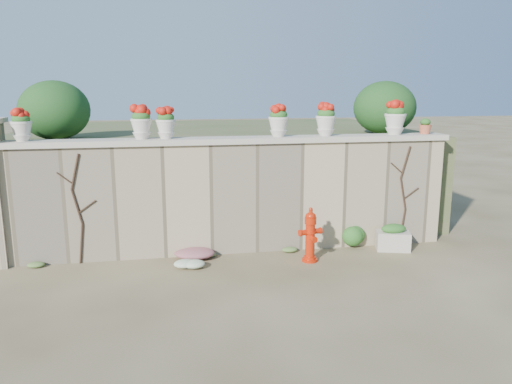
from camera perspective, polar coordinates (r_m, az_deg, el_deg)
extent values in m
plane|color=brown|center=(7.69, -0.68, -10.89)|extent=(80.00, 80.00, 0.00)
cube|color=tan|center=(9.08, -2.62, -0.67)|extent=(8.00, 0.40, 2.00)
cube|color=beige|center=(8.91, -2.68, 5.93)|extent=(8.10, 0.52, 0.10)
cube|color=#384C23|center=(12.21, -4.67, 2.57)|extent=(9.00, 6.00, 2.00)
ellipsoid|color=#143814|center=(10.19, -22.02, 8.66)|extent=(1.30, 1.30, 1.10)
ellipsoid|color=#143814|center=(11.00, 14.47, 9.33)|extent=(1.30, 1.30, 1.10)
cylinder|color=black|center=(9.08, -19.33, -5.60)|extent=(0.12, 0.04, 0.70)
cylinder|color=black|center=(8.92, -19.78, -1.62)|extent=(0.17, 0.04, 0.61)
cylinder|color=black|center=(8.80, -19.99, 2.18)|extent=(0.18, 0.04, 0.61)
cylinder|color=black|center=(8.89, -18.73, -1.58)|extent=(0.30, 0.02, 0.22)
cylinder|color=black|center=(8.85, -21.06, 1.50)|extent=(0.25, 0.02, 0.21)
cylinder|color=black|center=(10.00, 16.37, -3.82)|extent=(0.12, 0.04, 0.70)
cylinder|color=black|center=(9.83, 16.46, -0.18)|extent=(0.17, 0.04, 0.61)
cylinder|color=black|center=(9.74, 16.72, 3.28)|extent=(0.18, 0.04, 0.61)
cylinder|color=black|center=(9.91, 17.31, -0.14)|extent=(0.30, 0.02, 0.22)
cylinder|color=black|center=(9.67, 15.76, 2.68)|extent=(0.25, 0.02, 0.21)
cylinder|color=#B91E07|center=(8.83, 6.15, -7.70)|extent=(0.27, 0.27, 0.05)
cylinder|color=#B91E07|center=(8.72, 6.20, -5.46)|extent=(0.16, 0.16, 0.60)
cylinder|color=#B91E07|center=(8.67, 6.22, -4.55)|extent=(0.20, 0.20, 0.04)
cylinder|color=#B91E07|center=(8.62, 6.25, -3.26)|extent=(0.20, 0.20, 0.12)
ellipsoid|color=#B91E07|center=(8.59, 6.27, -2.64)|extent=(0.18, 0.18, 0.14)
cylinder|color=#B91E07|center=(8.57, 6.28, -2.14)|extent=(0.07, 0.07, 0.10)
cylinder|color=#B91E07|center=(8.61, 5.43, -4.65)|extent=(0.15, 0.12, 0.10)
cylinder|color=#B91E07|center=(8.74, 7.00, -4.44)|extent=(0.15, 0.12, 0.10)
cylinder|color=#B91E07|center=(8.61, 6.55, -5.35)|extent=(0.11, 0.11, 0.09)
cube|color=beige|center=(9.65, 15.38, -5.40)|extent=(0.67, 0.50, 0.35)
ellipsoid|color=#1E5119|center=(9.59, 15.46, -4.06)|extent=(0.52, 0.40, 0.18)
ellipsoid|color=#1E5119|center=(9.60, 11.11, -4.79)|extent=(0.54, 0.48, 0.51)
ellipsoid|color=#C62772|center=(8.91, -7.49, -6.91)|extent=(0.88, 0.59, 0.24)
ellipsoid|color=white|center=(8.51, -7.69, -8.03)|extent=(0.51, 0.41, 0.18)
ellipsoid|color=#1E5119|center=(9.10, -25.31, 7.56)|extent=(0.29, 0.29, 0.18)
ellipsoid|color=#B4160B|center=(9.09, -25.35, 8.02)|extent=(0.26, 0.26, 0.18)
ellipsoid|color=#1E5119|center=(8.81, -13.02, 8.43)|extent=(0.31, 0.31, 0.19)
ellipsoid|color=#B4160B|center=(8.80, -13.04, 8.94)|extent=(0.27, 0.27, 0.19)
ellipsoid|color=#1E5119|center=(8.80, -10.30, 8.39)|extent=(0.29, 0.29, 0.18)
ellipsoid|color=#B4160B|center=(8.80, -10.31, 8.87)|extent=(0.26, 0.26, 0.18)
ellipsoid|color=#1E5119|center=(9.03, 2.60, 8.82)|extent=(0.31, 0.31, 0.19)
ellipsoid|color=#B4160B|center=(9.02, 2.61, 9.32)|extent=(0.27, 0.27, 0.20)
ellipsoid|color=#1E5119|center=(9.27, 8.01, 8.87)|extent=(0.32, 0.32, 0.19)
ellipsoid|color=#B4160B|center=(9.26, 8.02, 9.37)|extent=(0.28, 0.28, 0.20)
ellipsoid|color=#1E5119|center=(9.78, 15.67, 8.87)|extent=(0.34, 0.34, 0.21)
ellipsoid|color=#B4160B|center=(9.77, 15.69, 9.37)|extent=(0.30, 0.30, 0.22)
ellipsoid|color=#1E5119|center=(10.07, 18.79, 7.52)|extent=(0.19, 0.19, 0.14)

